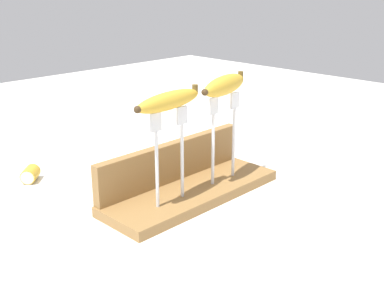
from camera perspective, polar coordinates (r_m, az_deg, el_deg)
name	(u,v)px	position (r m, az deg, el deg)	size (l,w,h in m)	color
ground_plane	(192,197)	(1.08, 0.00, -6.15)	(3.00, 3.00, 0.00)	silver
wooden_board	(192,192)	(1.08, 0.00, -5.61)	(0.42, 0.15, 0.02)	olive
board_backstop	(172,161)	(1.10, -2.32, -2.02)	(0.41, 0.02, 0.09)	olive
fork_stand_left	(170,148)	(0.97, -2.63, -0.48)	(0.09, 0.01, 0.19)	silver
fork_stand_right	(224,130)	(1.08, 3.72, 1.61)	(0.10, 0.01, 0.20)	silver
banana_raised_left	(169,101)	(0.94, -2.72, 5.06)	(0.18, 0.05, 0.04)	gold
banana_raised_right	(225,85)	(1.05, 3.84, 6.86)	(0.17, 0.07, 0.04)	gold
banana_chunk_near	(30,174)	(1.22, -18.32, -3.37)	(0.06, 0.06, 0.04)	gold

